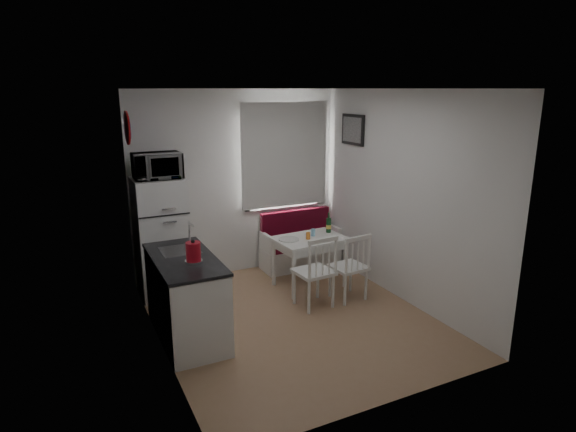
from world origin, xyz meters
name	(u,v)px	position (x,y,z in m)	size (l,w,h in m)	color
floor	(293,319)	(0.00, 0.00, 0.00)	(3.00, 3.50, 0.02)	#A67D58
ceiling	(294,89)	(0.00, 0.00, 2.60)	(3.00, 3.50, 0.02)	white
wall_back	(238,184)	(0.00, 1.75, 1.30)	(3.00, 0.02, 2.60)	white
wall_front	(394,260)	(0.00, -1.75, 1.30)	(3.00, 0.02, 2.60)	white
wall_left	(155,228)	(-1.50, 0.00, 1.30)	(0.02, 3.50, 2.60)	white
wall_right	(402,198)	(1.50, 0.00, 1.30)	(0.02, 3.50, 2.60)	white
window	(283,158)	(0.70, 1.72, 1.62)	(1.22, 0.06, 1.47)	white
curtain	(285,155)	(0.70, 1.65, 1.68)	(1.35, 0.02, 1.50)	white
kitchen_counter	(186,297)	(-1.20, 0.16, 0.46)	(0.62, 1.32, 1.16)	white
wall_sign	(128,128)	(-1.47, 1.45, 2.15)	(0.40, 0.40, 0.03)	navy
picture_frame	(353,130)	(1.48, 1.10, 2.05)	(0.04, 0.52, 0.42)	black
bench	(300,248)	(0.87, 1.51, 0.28)	(1.17, 0.45, 0.84)	white
dining_table	(310,243)	(0.64, 0.78, 0.61)	(0.96, 0.70, 0.68)	white
chair_left	(318,265)	(0.39, 0.11, 0.57)	(0.47, 0.45, 0.50)	white
chair_right	(353,260)	(0.89, 0.12, 0.54)	(0.44, 0.43, 0.47)	white
fridge	(161,237)	(-1.18, 1.40, 0.77)	(0.61, 0.61, 1.53)	white
microwave	(157,166)	(-1.18, 1.35, 1.69)	(0.57, 0.38, 0.31)	white
kettle	(193,252)	(-1.15, -0.06, 1.02)	(0.18, 0.18, 0.24)	#B40E1D
wine_bottle	(329,223)	(0.99, 0.88, 0.82)	(0.07, 0.07, 0.28)	#15421F
drinking_glass_orange	(308,236)	(0.59, 0.73, 0.73)	(0.06, 0.06, 0.09)	orange
drinking_glass_blue	(313,232)	(0.72, 0.83, 0.73)	(0.06, 0.06, 0.10)	#8ED0F2
plate	(289,240)	(0.34, 0.80, 0.69)	(0.26, 0.26, 0.02)	white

